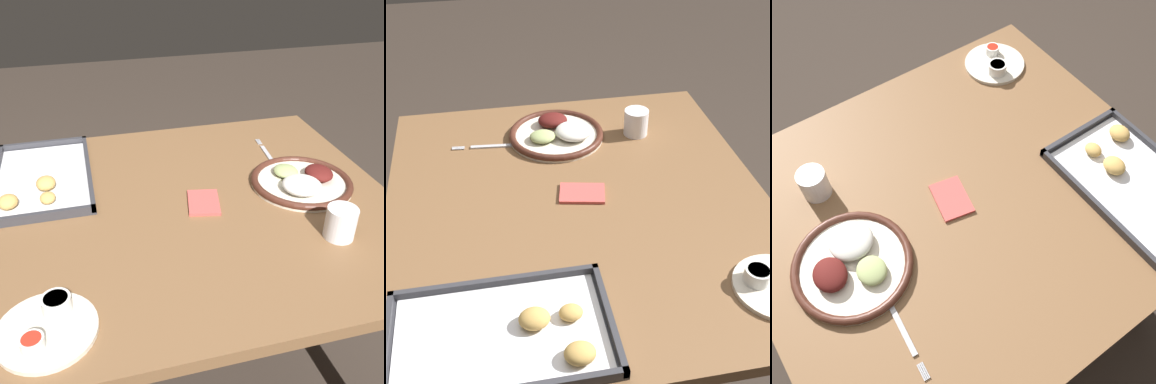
% 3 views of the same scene
% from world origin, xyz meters
% --- Properties ---
extents(ground_plane, '(8.00, 8.00, 0.00)m').
position_xyz_m(ground_plane, '(0.00, 0.00, 0.00)').
color(ground_plane, '#382D26').
extents(dining_table, '(0.94, 1.05, 0.72)m').
position_xyz_m(dining_table, '(0.00, 0.00, 0.61)').
color(dining_table, brown).
rests_on(dining_table, ground_plane).
extents(dinner_plate, '(0.28, 0.28, 0.05)m').
position_xyz_m(dinner_plate, '(0.00, -0.31, 0.73)').
color(dinner_plate, beige).
rests_on(dinner_plate, dining_table).
extents(fork, '(0.20, 0.03, 0.00)m').
position_xyz_m(fork, '(0.20, -0.29, 0.72)').
color(fork, '#B2B2B7').
rests_on(fork, dining_table).
extents(saucer_plate, '(0.18, 0.18, 0.04)m').
position_xyz_m(saucer_plate, '(-0.34, 0.36, 0.73)').
color(saucer_plate, beige).
rests_on(saucer_plate, dining_table).
extents(baking_tray, '(0.42, 0.26, 0.04)m').
position_xyz_m(baking_tray, '(0.20, 0.38, 0.73)').
color(baking_tray, '#333338').
rests_on(baking_tray, dining_table).
extents(drinking_cup, '(0.07, 0.07, 0.08)m').
position_xyz_m(drinking_cup, '(-0.22, -0.29, 0.75)').
color(drinking_cup, white).
rests_on(drinking_cup, dining_table).
extents(napkin, '(0.13, 0.10, 0.01)m').
position_xyz_m(napkin, '(-0.01, -0.03, 0.72)').
color(napkin, '#CC4C47').
rests_on(napkin, dining_table).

